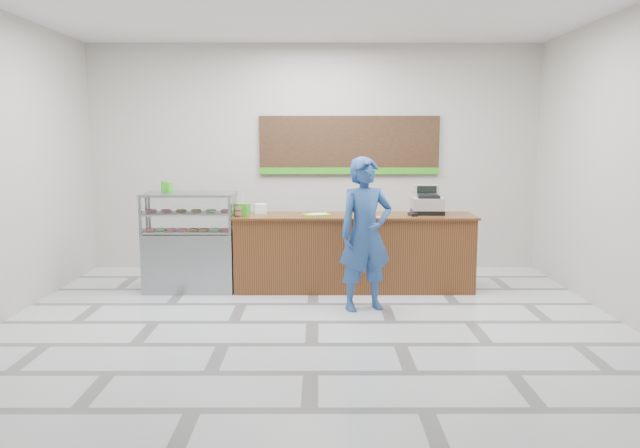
{
  "coord_description": "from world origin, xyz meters",
  "views": [
    {
      "loc": [
        0.07,
        -6.82,
        2.08
      ],
      "look_at": [
        0.09,
        0.9,
        1.0
      ],
      "focal_mm": 35.0,
      "sensor_mm": 36.0,
      "label": 1
    }
  ],
  "objects_px": {
    "display_case": "(191,241)",
    "cash_register": "(427,203)",
    "serving_tray": "(317,215)",
    "customer": "(365,234)",
    "sales_counter": "(354,252)"
  },
  "relations": [
    {
      "from": "display_case",
      "to": "cash_register",
      "type": "bearing_deg",
      "value": 1.81
    },
    {
      "from": "cash_register",
      "to": "serving_tray",
      "type": "xyz_separation_m",
      "value": [
        -1.51,
        -0.14,
        -0.14
      ]
    },
    {
      "from": "serving_tray",
      "to": "customer",
      "type": "xyz_separation_m",
      "value": [
        0.59,
        -0.95,
        -0.12
      ]
    },
    {
      "from": "sales_counter",
      "to": "customer",
      "type": "distance_m",
      "value": 1.08
    },
    {
      "from": "sales_counter",
      "to": "display_case",
      "type": "distance_m",
      "value": 2.23
    },
    {
      "from": "serving_tray",
      "to": "cash_register",
      "type": "bearing_deg",
      "value": -11.05
    },
    {
      "from": "sales_counter",
      "to": "customer",
      "type": "height_order",
      "value": "customer"
    },
    {
      "from": "sales_counter",
      "to": "serving_tray",
      "type": "relative_size",
      "value": 8.15
    },
    {
      "from": "sales_counter",
      "to": "customer",
      "type": "xyz_separation_m",
      "value": [
        0.08,
        -0.99,
        0.41
      ]
    },
    {
      "from": "display_case",
      "to": "customer",
      "type": "distance_m",
      "value": 2.52
    },
    {
      "from": "cash_register",
      "to": "serving_tray",
      "type": "bearing_deg",
      "value": -172.02
    },
    {
      "from": "cash_register",
      "to": "display_case",
      "type": "bearing_deg",
      "value": -175.66
    },
    {
      "from": "display_case",
      "to": "cash_register",
      "type": "relative_size",
      "value": 2.96
    },
    {
      "from": "sales_counter",
      "to": "serving_tray",
      "type": "distance_m",
      "value": 0.73
    },
    {
      "from": "display_case",
      "to": "customer",
      "type": "relative_size",
      "value": 0.72
    }
  ]
}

